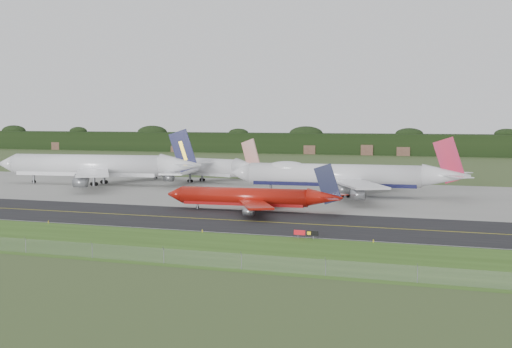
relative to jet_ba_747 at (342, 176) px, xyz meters
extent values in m
plane|color=#374520|center=(-10.06, -48.27, -5.53)|extent=(600.00, 600.00, 0.00)
cube|color=#315318|center=(-10.06, -83.27, -5.52)|extent=(400.00, 30.00, 0.01)
cube|color=black|center=(-10.06, -52.27, -5.52)|extent=(400.00, 32.00, 0.02)
cube|color=gray|center=(-10.06, 2.73, -5.52)|extent=(400.00, 78.00, 0.01)
cube|color=gold|center=(-10.06, -52.27, -5.50)|extent=(400.00, 0.40, 0.00)
cube|color=silver|center=(-10.06, -67.77, -5.50)|extent=(400.00, 0.25, 0.00)
plane|color=slate|center=(-10.06, -96.27, -4.43)|extent=(320.00, 0.00, 320.00)
cylinder|color=slate|center=(-10.06, -96.27, -4.43)|extent=(0.10, 0.10, 2.20)
cube|color=black|center=(-10.06, 226.73, 0.47)|extent=(700.00, 24.00, 12.00)
cylinder|color=silver|center=(-2.33, -0.16, 0.17)|extent=(46.64, 9.00, 5.89)
cube|color=black|center=(-2.33, -0.16, -1.74)|extent=(44.23, 7.38, 2.06)
cone|color=silver|center=(-28.34, -1.92, 0.17)|extent=(6.18, 6.26, 5.89)
cone|color=silver|center=(26.90, 1.82, 0.62)|extent=(12.60, 6.70, 5.89)
ellipsoid|color=silver|center=(-15.27, -1.03, 1.79)|extent=(12.32, 5.80, 3.75)
cube|color=silver|center=(6.59, -12.70, -0.86)|extent=(19.99, 27.01, 0.50)
cube|color=silver|center=(4.82, 13.47, -0.86)|extent=(17.26, 27.48, 0.50)
cube|color=#B11432|center=(27.56, 1.87, 4.62)|extent=(8.47, 1.04, 12.20)
cylinder|color=gray|center=(2.95, -12.37, -2.46)|extent=(3.37, 2.68, 2.47)
cylinder|color=gray|center=(1.25, 12.66, -2.46)|extent=(3.37, 2.68, 2.47)
cylinder|color=gray|center=(9.02, -23.39, -2.46)|extent=(3.37, 2.68, 2.47)
cylinder|color=gray|center=(5.79, 24.40, -2.46)|extent=(3.37, 2.68, 2.47)
cylinder|color=black|center=(-19.90, -1.35, -5.00)|extent=(1.09, 0.55, 1.06)
cylinder|color=slate|center=(1.59, -3.14, -3.56)|extent=(0.88, 0.88, 3.94)
cylinder|color=black|center=(1.59, -3.14, -5.00)|extent=(1.09, 0.60, 1.06)
cylinder|color=slate|center=(1.16, 3.32, -3.56)|extent=(0.88, 0.88, 3.94)
cylinder|color=black|center=(1.16, 3.32, -5.00)|extent=(1.09, 0.60, 1.06)
cylinder|color=maroon|center=(-14.21, -37.18, -2.27)|extent=(29.75, 5.95, 4.00)
cube|color=maroon|center=(-14.21, -37.18, -3.57)|extent=(28.21, 4.85, 1.40)
cone|color=maroon|center=(-30.79, -38.28, -2.27)|extent=(3.95, 4.24, 4.00)
cone|color=maroon|center=(4.43, -35.94, -1.97)|extent=(8.05, 4.51, 4.00)
cube|color=maroon|center=(-8.61, -45.06, -2.97)|extent=(12.61, 16.99, 0.45)
cube|color=maroon|center=(-9.70, -28.63, -2.97)|extent=(10.93, 17.28, 0.45)
cube|color=black|center=(4.98, -35.91, 1.05)|extent=(6.32, 0.74, 9.10)
cylinder|color=gray|center=(-8.64, -49.00, -4.06)|extent=(2.29, 1.82, 1.68)
cylinder|color=gray|center=(-10.26, -24.72, -4.06)|extent=(2.29, 1.82, 1.68)
cylinder|color=black|center=(-25.41, -37.92, -5.17)|extent=(0.74, 0.37, 0.72)
cylinder|color=slate|center=(-11.70, -39.22, -4.50)|extent=(0.60, 0.60, 2.06)
cylinder|color=black|center=(-11.70, -39.22, -5.17)|extent=(0.74, 0.41, 0.72)
cylinder|color=slate|center=(-12.00, -34.83, -4.50)|extent=(0.60, 0.60, 2.06)
cylinder|color=black|center=(-12.00, -34.83, -5.17)|extent=(0.74, 0.41, 0.72)
cylinder|color=white|center=(-83.62, 5.82, 0.66)|extent=(49.79, 12.72, 6.63)
cube|color=white|center=(-83.62, 5.82, -1.49)|extent=(47.13, 10.76, 2.32)
cone|color=white|center=(-111.16, 2.37, 0.66)|extent=(6.94, 7.35, 6.63)
cone|color=white|center=(-52.68, 9.70, 1.16)|extent=(13.74, 8.20, 6.63)
cube|color=white|center=(-72.93, -7.70, -0.50)|extent=(23.23, 29.71, 0.59)
cube|color=white|center=(-76.59, 21.56, -0.50)|extent=(17.52, 30.80, 0.59)
cube|color=#0C0E38|center=(-51.95, 9.79, 5.54)|extent=(9.28, 1.68, 13.38)
cylinder|color=gray|center=(-76.84, -7.54, -2.31)|extent=(3.94, 3.21, 2.79)
cylinder|color=gray|center=(-80.35, 20.45, -2.31)|extent=(3.94, 3.21, 2.79)
cylinder|color=gray|center=(-69.31, -19.52, -2.31)|extent=(3.94, 3.21, 2.79)
cylinder|color=gray|center=(-76.01, 33.91, -2.31)|extent=(3.94, 3.21, 2.79)
cylinder|color=black|center=(-102.23, 3.49, -4.93)|extent=(1.25, 0.68, 1.19)
cylinder|color=slate|center=(-79.25, 2.69, -3.43)|extent=(1.04, 1.04, 4.20)
cylinder|color=black|center=(-79.25, 2.69, -4.93)|extent=(1.26, 0.74, 1.19)
cylinder|color=slate|center=(-80.16, 9.93, -3.43)|extent=(1.04, 1.04, 4.20)
cylinder|color=black|center=(-80.16, 9.93, -4.93)|extent=(1.26, 0.74, 1.19)
cylinder|color=silver|center=(-58.31, 27.18, -0.36)|extent=(39.90, 16.52, 5.55)
cube|color=silver|center=(-58.31, 27.18, -2.17)|extent=(37.60, 14.63, 1.94)
cone|color=silver|center=(-79.88, 33.48, -0.36)|extent=(6.35, 6.73, 5.55)
cone|color=silver|center=(-34.07, 20.10, 0.05)|extent=(11.68, 8.28, 5.55)
cube|color=silver|center=(-54.79, 14.23, -1.33)|extent=(10.60, 23.71, 0.50)
cube|color=silver|center=(-48.38, 36.20, -1.33)|extent=(20.52, 21.96, 0.50)
cube|color=#9D1E0B|center=(-33.47, 19.93, 3.66)|extent=(7.47, 2.57, 11.03)
cylinder|color=gray|center=(-56.65, 9.07, -2.85)|extent=(3.56, 3.09, 2.33)
cylinder|color=gray|center=(-47.17, 41.55, -2.85)|extent=(3.56, 3.09, 2.33)
cylinder|color=black|center=(-72.88, 31.43, -5.03)|extent=(1.08, 0.71, 1.00)
cylinder|color=slate|center=(-56.09, 23.35, -3.78)|extent=(0.96, 0.96, 3.50)
cylinder|color=black|center=(-56.09, 23.35, -5.03)|extent=(1.10, 0.76, 1.00)
cylinder|color=slate|center=(-54.38, 29.21, -3.78)|extent=(0.96, 0.96, 3.50)
cylinder|color=black|center=(-54.38, 29.21, -5.03)|extent=(1.10, 0.76, 1.00)
cylinder|color=slate|center=(8.07, -69.09, -5.21)|extent=(0.11, 0.11, 0.64)
cylinder|color=slate|center=(10.81, -69.12, -5.21)|extent=(0.11, 0.11, 0.64)
cube|color=#A50C14|center=(8.34, -69.09, -4.48)|extent=(2.02, 0.18, 0.82)
cube|color=black|center=(10.08, -69.11, -4.48)|extent=(0.92, 0.17, 0.82)
cube|color=black|center=(11.18, -69.12, -4.48)|extent=(1.10, 0.17, 0.82)
cylinder|color=yellow|center=(-43.96, -68.77, -5.28)|extent=(0.16, 0.16, 0.50)
cylinder|color=yellow|center=(-10.34, -68.77, -5.28)|extent=(0.16, 0.16, 0.50)
cylinder|color=yellow|center=(21.22, -68.77, -5.28)|extent=(0.16, 0.16, 0.50)
camera|label=1|loc=(42.97, -187.16, 15.34)|focal=50.00mm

